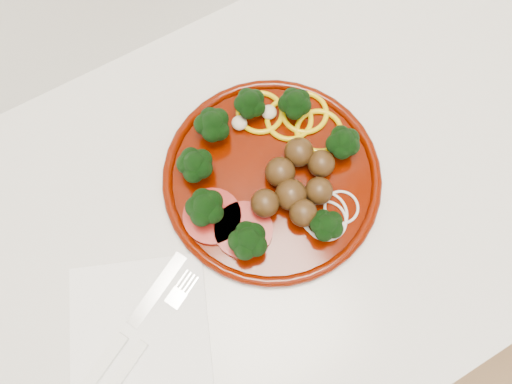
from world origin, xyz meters
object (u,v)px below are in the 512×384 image
knife (121,339)px  fork (136,354)px  plate (272,174)px  napkin (139,328)px

knife → fork: knife is taller
plate → knife: bearing=-161.4°
plate → napkin: size_ratio=1.74×
knife → fork: bearing=-97.0°
plate → fork: bearing=-156.1°
plate → knife: 0.27m
plate → knife: (-0.26, -0.09, -0.01)m
fork → napkin: bearing=33.3°
plate → fork: plate is taller
plate → fork: size_ratio=1.82×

